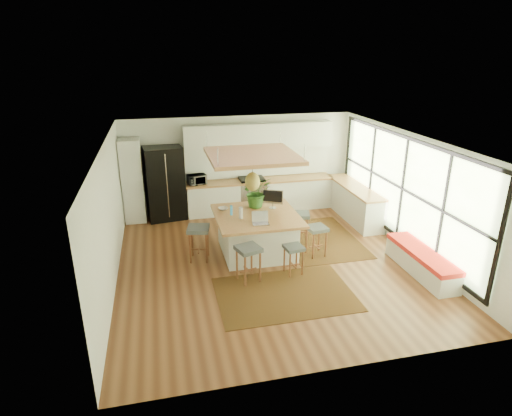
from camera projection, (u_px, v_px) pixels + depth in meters
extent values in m
plane|color=#572D18|center=(270.00, 261.00, 9.44)|extent=(7.00, 7.00, 0.00)
plane|color=white|center=(271.00, 141.00, 8.50)|extent=(7.00, 7.00, 0.00)
plane|color=silver|center=(239.00, 163.00, 12.16)|extent=(6.50, 0.00, 6.50)
plane|color=silver|center=(337.00, 290.00, 5.78)|extent=(6.50, 0.00, 6.50)
plane|color=silver|center=(109.00, 217.00, 8.28)|extent=(0.00, 7.00, 7.00)
plane|color=silver|center=(409.00, 193.00, 9.66)|extent=(0.00, 7.00, 7.00)
cube|color=silver|center=(133.00, 181.00, 11.32)|extent=(0.55, 0.60, 2.25)
cube|color=silver|center=(260.00, 196.00, 12.31)|extent=(4.20, 0.60, 0.88)
cube|color=#9A6236|center=(260.00, 180.00, 12.15)|extent=(4.24, 0.64, 0.05)
cube|color=white|center=(258.00, 163.00, 12.26)|extent=(4.20, 0.02, 0.80)
cube|color=silver|center=(259.00, 136.00, 11.84)|extent=(4.20, 0.34, 0.70)
cube|color=silver|center=(354.00, 203.00, 11.74)|extent=(0.60, 2.50, 0.88)
cube|color=#9A6236|center=(356.00, 187.00, 11.57)|extent=(0.64, 2.54, 0.05)
cube|color=black|center=(285.00, 294.00, 8.18)|extent=(2.60, 1.80, 0.01)
cube|color=black|center=(319.00, 239.00, 10.55)|extent=(1.80, 2.60, 0.01)
imported|color=#A5A5AA|center=(197.00, 178.00, 11.67)|extent=(0.53, 0.37, 0.33)
imported|color=#1E4C19|center=(256.00, 195.00, 9.95)|extent=(0.79, 0.85, 0.57)
imported|color=white|center=(223.00, 209.00, 9.84)|extent=(0.28, 0.28, 0.05)
cylinder|color=#3890E0|center=(232.00, 211.00, 9.50)|extent=(0.07, 0.07, 0.19)
cylinder|color=silver|center=(240.00, 215.00, 9.30)|extent=(0.07, 0.07, 0.19)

